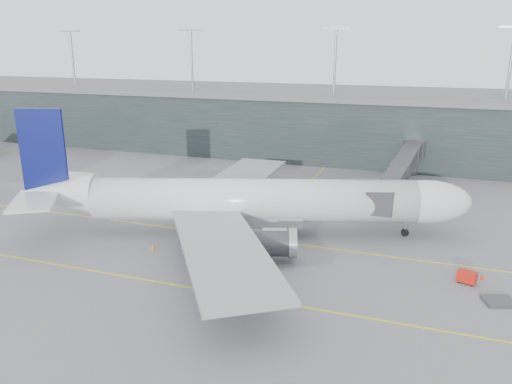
% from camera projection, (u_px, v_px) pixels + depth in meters
% --- Properties ---
extents(ground, '(320.00, 320.00, 0.00)m').
position_uv_depth(ground, '(234.00, 225.00, 74.25)').
color(ground, slate).
rests_on(ground, ground).
extents(taxiline_a, '(160.00, 0.25, 0.02)m').
position_uv_depth(taxiline_a, '(224.00, 235.00, 70.63)').
color(taxiline_a, yellow).
rests_on(taxiline_a, ground).
extents(taxiline_b, '(160.00, 0.25, 0.02)m').
position_uv_depth(taxiline_b, '(168.00, 284.00, 56.16)').
color(taxiline_b, yellow).
rests_on(taxiline_b, ground).
extents(taxiline_lead_main, '(0.25, 60.00, 0.02)m').
position_uv_depth(taxiline_lead_main, '(301.00, 192.00, 90.75)').
color(taxiline_lead_main, yellow).
rests_on(taxiline_lead_main, ground).
extents(terminal, '(240.00, 36.00, 29.00)m').
position_uv_depth(terminal, '(320.00, 121.00, 124.54)').
color(terminal, '#1D2827').
rests_on(terminal, ground).
extents(main_aircraft, '(61.62, 56.73, 17.67)m').
position_uv_depth(main_aircraft, '(251.00, 201.00, 69.38)').
color(main_aircraft, silver).
rests_on(main_aircraft, ground).
extents(jet_bridge, '(6.96, 47.23, 7.19)m').
position_uv_depth(jet_bridge, '(403.00, 163.00, 89.45)').
color(jet_bridge, '#313036').
rests_on(jet_bridge, ground).
extents(gse_cart, '(2.34, 1.86, 1.39)m').
position_uv_depth(gse_cart, '(467.00, 277.00, 56.16)').
color(gse_cart, '#B8180D').
rests_on(gse_cart, ground).
extents(baggage_dolly, '(3.66, 3.28, 0.31)m').
position_uv_depth(baggage_dolly, '(499.00, 301.00, 52.00)').
color(baggage_dolly, '#353439').
rests_on(baggage_dolly, ground).
extents(uld_a, '(2.35, 1.95, 2.00)m').
position_uv_depth(uld_a, '(221.00, 198.00, 83.96)').
color(uld_a, '#36363B').
rests_on(uld_a, ground).
extents(uld_b, '(2.46, 2.12, 1.97)m').
position_uv_depth(uld_b, '(245.00, 195.00, 85.79)').
color(uld_b, '#36363B').
rests_on(uld_b, ground).
extents(uld_c, '(2.14, 1.86, 1.70)m').
position_uv_depth(uld_c, '(263.00, 199.00, 83.92)').
color(uld_c, '#36363B').
rests_on(uld_c, ground).
extents(cone_nose, '(0.48, 0.48, 0.77)m').
position_uv_depth(cone_nose, '(483.00, 277.00, 56.98)').
color(cone_nose, red).
rests_on(cone_nose, ground).
extents(cone_wing_stbd, '(0.45, 0.45, 0.72)m').
position_uv_depth(cone_wing_stbd, '(253.00, 296.00, 52.63)').
color(cone_wing_stbd, red).
rests_on(cone_wing_stbd, ground).
extents(cone_wing_port, '(0.42, 0.42, 0.67)m').
position_uv_depth(cone_wing_port, '(324.00, 207.00, 81.62)').
color(cone_wing_port, orange).
rests_on(cone_wing_port, ground).
extents(cone_tail, '(0.50, 0.50, 0.79)m').
position_uv_depth(cone_tail, '(153.00, 247.00, 65.28)').
color(cone_tail, orange).
rests_on(cone_tail, ground).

